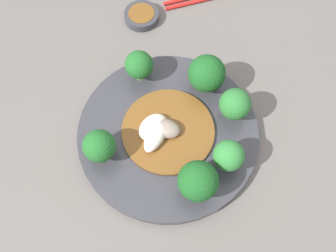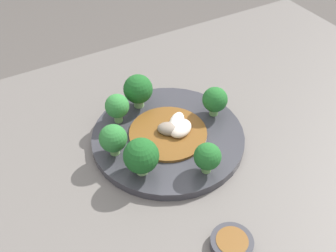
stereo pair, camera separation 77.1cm
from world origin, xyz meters
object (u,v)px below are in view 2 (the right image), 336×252
object	(u,v)px
broccoli_southwest	(141,156)
stirfry_center	(172,130)
broccoli_north	(138,90)
broccoli_northwest	(117,107)
plate	(168,137)
broccoli_south	(209,156)
sauce_dish	(232,243)
broccoli_west	(113,139)
broccoli_east	(215,100)

from	to	relation	value
broccoli_southwest	stirfry_center	distance (m)	0.11
broccoli_north	broccoli_southwest	bearing A→B (deg)	-114.52
broccoli_northwest	plate	bearing A→B (deg)	-50.31
broccoli_southwest	broccoli_south	xyz separation A→B (m)	(0.10, -0.05, -0.00)
plate	broccoli_north	size ratio (longest dim) A/B	4.04
plate	sauce_dish	size ratio (longest dim) A/B	4.47
broccoli_south	broccoli_southwest	bearing A→B (deg)	152.55
broccoli_northwest	stirfry_center	distance (m)	0.11
broccoli_south	broccoli_west	world-z (taller)	broccoli_west
plate	broccoli_south	world-z (taller)	broccoli_south
broccoli_southwest	broccoli_east	world-z (taller)	broccoli_southwest
broccoli_northwest	broccoli_southwest	world-z (taller)	broccoli_southwest
broccoli_southwest	broccoli_north	world-z (taller)	broccoli_north
plate	broccoli_east	world-z (taller)	broccoli_east
broccoli_south	broccoli_west	size ratio (longest dim) A/B	0.96
broccoli_northwest	broccoli_southwest	xyz separation A→B (m)	(-0.02, -0.14, 0.00)
broccoli_southwest	sauce_dish	world-z (taller)	broccoli_southwest
plate	broccoli_north	bearing A→B (deg)	95.77
broccoli_southwest	stirfry_center	size ratio (longest dim) A/B	0.47
broccoli_southwest	stirfry_center	xyz separation A→B (m)	(0.09, 0.06, -0.03)
broccoli_north	broccoli_south	bearing A→B (deg)	-83.12
broccoli_north	sauce_dish	xyz separation A→B (m)	(-0.02, -0.34, -0.05)
stirfry_center	sauce_dish	size ratio (longest dim) A/B	2.29
broccoli_west	plate	bearing A→B (deg)	-2.17
broccoli_northwest	broccoli_east	bearing A→B (deg)	-22.87
sauce_dish	broccoli_northwest	bearing A→B (deg)	96.74
plate	stirfry_center	bearing A→B (deg)	-4.43
broccoli_north	broccoli_northwest	bearing A→B (deg)	-157.70
broccoli_north	sauce_dish	bearing A→B (deg)	-92.93
broccoli_north	broccoli_west	distance (m)	0.14
broccoli_northwest	stirfry_center	size ratio (longest dim) A/B	0.42
broccoli_southwest	broccoli_south	bearing A→B (deg)	-27.45
broccoli_southwest	broccoli_west	xyz separation A→B (m)	(-0.02, 0.06, -0.00)
plate	stirfry_center	xyz separation A→B (m)	(0.01, -0.00, 0.02)
broccoli_north	sauce_dish	distance (m)	0.34
broccoli_southwest	broccoli_west	distance (m)	0.07
plate	broccoli_south	xyz separation A→B (m)	(0.02, -0.11, 0.04)
broccoli_east	sauce_dish	distance (m)	0.28
broccoli_southwest	stirfry_center	bearing A→B (deg)	32.58
broccoli_southwest	broccoli_north	bearing A→B (deg)	65.48
broccoli_west	stirfry_center	bearing A→B (deg)	-2.33
broccoli_south	broccoli_west	bearing A→B (deg)	136.72
broccoli_northwest	broccoli_east	xyz separation A→B (m)	(0.17, -0.07, -0.00)
sauce_dish	broccoli_west	bearing A→B (deg)	107.78
stirfry_center	sauce_dish	xyz separation A→B (m)	(-0.04, -0.24, -0.01)
stirfry_center	sauce_dish	distance (m)	0.24
plate	broccoli_northwest	xyz separation A→B (m)	(-0.06, 0.08, 0.04)
plate	broccoli_south	distance (m)	0.12
broccoli_southwest	sauce_dish	distance (m)	0.19
broccoli_south	sauce_dish	size ratio (longest dim) A/B	0.91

